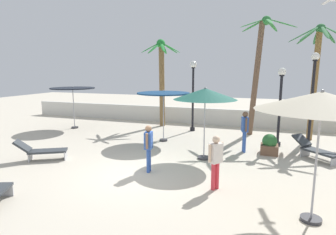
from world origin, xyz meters
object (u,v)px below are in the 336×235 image
object	(u,v)px
guest_2	(149,144)
planter	(269,145)
palm_tree_0	(316,67)
lounge_chair_1	(315,149)
lamp_post_0	(193,87)
guest_0	(216,157)
guest_3	(245,127)
palm_tree_2	(259,64)
patio_umbrella_1	(322,102)
patio_umbrella_0	(205,94)
patio_umbrella_3	(73,90)
lamp_post_2	(312,94)
lounge_chair_0	(41,150)
palm_tree_3	(162,73)
patio_umbrella_2	(163,95)
lamp_post_1	(280,101)

from	to	relation	value
guest_2	planter	distance (m)	5.36
palm_tree_0	lounge_chair_1	xyz separation A→B (m)	(-0.30, -3.37, -3.22)
lamp_post_0	guest_0	xyz separation A→B (m)	(2.61, -7.68, -1.55)
guest_3	palm_tree_2	bearing A→B (deg)	84.66
patio_umbrella_1	guest_2	bearing A→B (deg)	160.31
lounge_chair_1	guest_3	size ratio (longest dim) A/B	0.98
patio_umbrella_0	patio_umbrella_1	world-z (taller)	patio_umbrella_1
guest_0	planter	xyz separation A→B (m)	(1.55, 4.27, -0.59)
patio_umbrella_0	patio_umbrella_3	xyz separation A→B (m)	(-8.63, 3.33, -0.24)
patio_umbrella_0	lamp_post_2	size ratio (longest dim) A/B	0.67
patio_umbrella_3	guest_0	xyz separation A→B (m)	(9.54, -6.07, -1.34)
patio_umbrella_1	lounge_chair_0	xyz separation A→B (m)	(-9.28, 1.54, -2.40)
lamp_post_0	lounge_chair_0	bearing A→B (deg)	-120.65
palm_tree_0	guest_3	size ratio (longest dim) A/B	3.21
palm_tree_0	lounge_chair_0	size ratio (longest dim) A/B	2.96
lamp_post_2	guest_3	size ratio (longest dim) A/B	2.40
palm_tree_2	palm_tree_3	distance (m)	5.74
palm_tree_3	guest_3	bearing A→B (deg)	-38.72
patio_umbrella_2	palm_tree_0	bearing A→B (deg)	20.77
patio_umbrella_3	guest_2	size ratio (longest dim) A/B	1.57
lounge_chair_1	patio_umbrella_2	bearing A→B (deg)	173.60
patio_umbrella_2	planter	distance (m)	5.32
patio_umbrella_2	planter	world-z (taller)	patio_umbrella_2
lamp_post_2	palm_tree_2	bearing A→B (deg)	139.84
patio_umbrella_0	palm_tree_0	xyz separation A→B (m)	(4.44, 4.78, 1.06)
lamp_post_2	lamp_post_0	bearing A→B (deg)	162.17
guest_2	lamp_post_2	bearing A→B (deg)	42.25
patio_umbrella_2	lamp_post_0	bearing A→B (deg)	74.53
lounge_chair_0	lounge_chair_1	distance (m)	10.73
patio_umbrella_3	guest_2	distance (m)	9.02
patio_umbrella_1	palm_tree_0	size ratio (longest dim) A/B	0.54
lounge_chair_0	guest_2	distance (m)	4.50
palm_tree_2	guest_3	world-z (taller)	palm_tree_2
lamp_post_1	lounge_chair_0	distance (m)	10.34
palm_tree_0	lounge_chair_1	world-z (taller)	palm_tree_0
patio_umbrella_0	lamp_post_0	distance (m)	5.23
palm_tree_3	guest_2	world-z (taller)	palm_tree_3
guest_3	guest_2	bearing A→B (deg)	-129.65
palm_tree_0	lamp_post_1	distance (m)	2.86
patio_umbrella_2	patio_umbrella_3	xyz separation A→B (m)	(-6.15, 1.18, 0.04)
palm_tree_0	lamp_post_0	world-z (taller)	palm_tree_0
patio_umbrella_0	palm_tree_3	distance (m)	7.02
palm_tree_3	planter	xyz separation A→B (m)	(6.36, -4.25, -2.91)
patio_umbrella_2	guest_0	bearing A→B (deg)	-55.31
palm_tree_0	palm_tree_3	xyz separation A→B (m)	(-8.35, 1.00, -0.33)
lounge_chair_1	guest_3	world-z (taller)	guest_3
palm_tree_3	patio_umbrella_1	bearing A→B (deg)	-52.82
lamp_post_1	guest_3	xyz separation A→B (m)	(-1.40, -1.46, -1.04)
lamp_post_0	lounge_chair_1	bearing A→B (deg)	-31.18
patio_umbrella_0	patio_umbrella_2	xyz separation A→B (m)	(-2.48, 2.16, -0.27)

